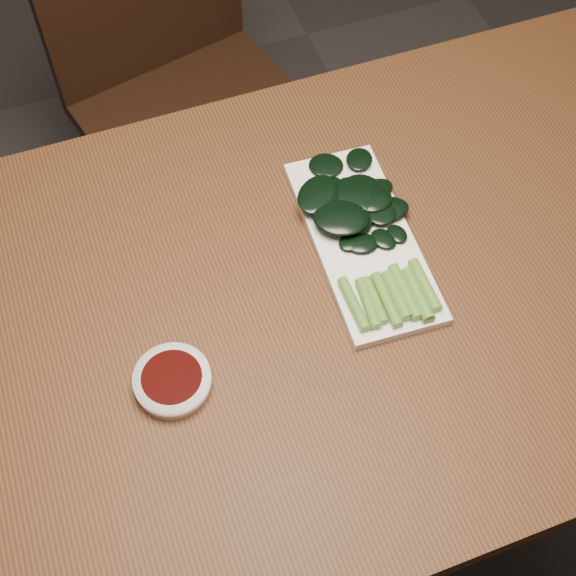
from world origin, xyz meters
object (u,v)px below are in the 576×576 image
(serving_plate, at_px, (363,240))
(gai_lan, at_px, (360,223))
(sauce_bowl, at_px, (173,381))
(chair_far, at_px, (181,84))
(table, at_px, (289,326))

(serving_plate, xyz_separation_m, gai_lan, (0.00, 0.02, 0.02))
(sauce_bowl, xyz_separation_m, serving_plate, (0.32, 0.12, -0.01))
(serving_plate, bearing_deg, gai_lan, 83.81)
(chair_far, bearing_deg, serving_plate, -94.66)
(chair_far, xyz_separation_m, sauce_bowl, (-0.21, -0.81, 0.27))
(table, xyz_separation_m, serving_plate, (0.13, 0.05, 0.08))
(sauce_bowl, distance_m, gai_lan, 0.35)
(table, distance_m, serving_plate, 0.16)
(table, relative_size, serving_plate, 4.18)
(chair_far, height_order, gai_lan, chair_far)
(chair_far, relative_size, sauce_bowl, 8.88)
(serving_plate, bearing_deg, sauce_bowl, -158.72)
(table, height_order, serving_plate, serving_plate)
(chair_far, bearing_deg, gai_lan, -94.29)
(serving_plate, bearing_deg, table, -157.89)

